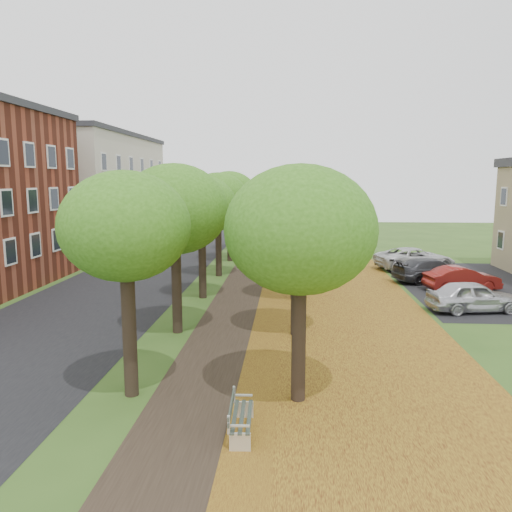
% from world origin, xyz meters
% --- Properties ---
extents(ground, '(120.00, 120.00, 0.00)m').
position_xyz_m(ground, '(0.00, 0.00, 0.00)').
color(ground, '#2D4C19').
rests_on(ground, ground).
extents(street_asphalt, '(8.00, 70.00, 0.01)m').
position_xyz_m(street_asphalt, '(-7.50, 15.00, 0.00)').
color(street_asphalt, black).
rests_on(street_asphalt, ground).
extents(footpath, '(3.20, 70.00, 0.01)m').
position_xyz_m(footpath, '(0.00, 15.00, 0.00)').
color(footpath, black).
rests_on(footpath, ground).
extents(leaf_verge, '(7.50, 70.00, 0.01)m').
position_xyz_m(leaf_verge, '(5.00, 15.00, 0.01)').
color(leaf_verge, '#A4801E').
rests_on(leaf_verge, ground).
extents(parking_lot, '(9.00, 16.00, 0.01)m').
position_xyz_m(parking_lot, '(13.50, 16.00, 0.00)').
color(parking_lot, black).
rests_on(parking_lot, ground).
extents(tree_row_west, '(3.87, 33.87, 6.50)m').
position_xyz_m(tree_row_west, '(-2.20, 15.00, 4.82)').
color(tree_row_west, black).
rests_on(tree_row_west, ground).
extents(tree_row_east, '(3.87, 33.87, 6.50)m').
position_xyz_m(tree_row_east, '(2.60, 15.00, 4.82)').
color(tree_row_east, black).
rests_on(tree_row_east, ground).
extents(building_cream, '(10.30, 20.30, 10.40)m').
position_xyz_m(building_cream, '(-17.00, 33.00, 5.21)').
color(building_cream, beige).
rests_on(building_cream, ground).
extents(bench, '(0.58, 1.80, 0.84)m').
position_xyz_m(bench, '(1.14, -2.00, 0.44)').
color(bench, '#2C3831').
rests_on(bench, ground).
extents(car_silver, '(4.49, 2.36, 1.46)m').
position_xyz_m(car_silver, '(11.00, 10.11, 0.73)').
color(car_silver, silver).
rests_on(car_silver, ground).
extents(car_red, '(4.31, 2.21, 1.35)m').
position_xyz_m(car_red, '(11.98, 14.65, 0.68)').
color(car_red, maroon).
rests_on(car_red, ground).
extents(car_grey, '(5.27, 3.36, 1.42)m').
position_xyz_m(car_grey, '(11.00, 17.02, 0.71)').
color(car_grey, '#2F3034').
rests_on(car_grey, ground).
extents(car_white, '(5.91, 3.83, 1.51)m').
position_xyz_m(car_white, '(11.00, 21.26, 0.76)').
color(car_white, silver).
rests_on(car_white, ground).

